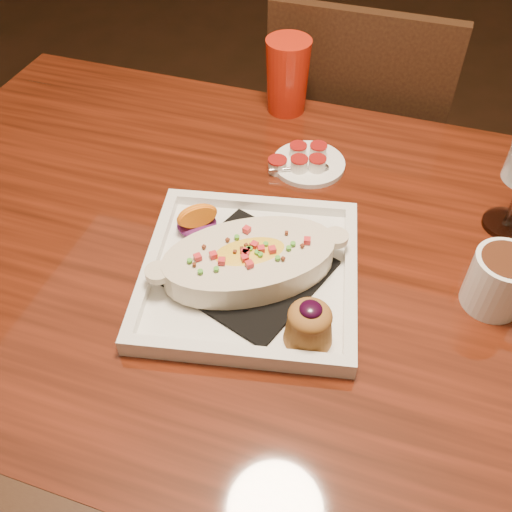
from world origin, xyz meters
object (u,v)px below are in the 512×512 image
(table, at_px, (290,292))
(red_tumbler, at_px, (287,76))
(saucer, at_px, (308,162))
(plate, at_px, (253,269))
(chair_far, at_px, (353,152))
(coffee_mug, at_px, (501,280))

(table, xyz_separation_m, red_tumbler, (-0.13, 0.40, 0.17))
(red_tumbler, bearing_deg, saucer, -62.15)
(plate, distance_m, saucer, 0.30)
(table, relative_size, saucer, 11.09)
(chair_far, height_order, red_tumbler, chair_far)
(table, xyz_separation_m, saucer, (-0.03, 0.22, 0.11))
(chair_far, xyz_separation_m, plate, (-0.04, -0.71, 0.27))
(coffee_mug, height_order, saucer, coffee_mug)
(chair_far, relative_size, plate, 2.46)
(coffee_mug, bearing_deg, chair_far, 137.91)
(plate, bearing_deg, saucer, 77.19)
(chair_far, distance_m, coffee_mug, 0.76)
(chair_far, relative_size, saucer, 6.88)
(table, bearing_deg, coffee_mug, -0.68)
(chair_far, bearing_deg, coffee_mug, 115.79)
(plate, relative_size, saucer, 2.79)
(plate, xyz_separation_m, red_tumbler, (-0.09, 0.48, 0.05))
(plate, bearing_deg, table, 49.97)
(saucer, distance_m, red_tumbler, 0.21)
(chair_far, bearing_deg, table, 90.00)
(plate, bearing_deg, red_tumbler, 88.69)
(table, bearing_deg, chair_far, 90.00)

